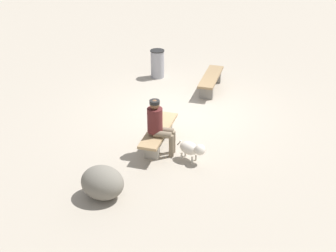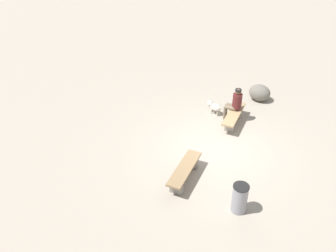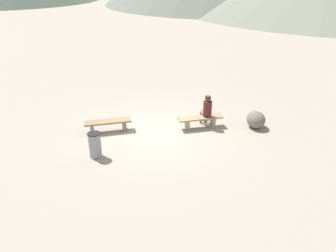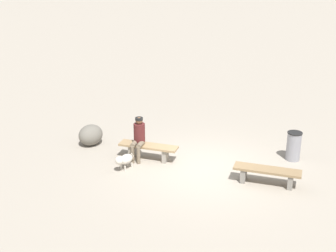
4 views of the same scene
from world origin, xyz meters
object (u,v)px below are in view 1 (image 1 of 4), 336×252
at_px(trash_bin, 157,64).
at_px(bench_left, 211,80).
at_px(dog, 192,149).
at_px(boulder, 102,183).
at_px(bench_right, 159,133).
at_px(seated_person, 158,123).

bearing_deg(trash_bin, bench_left, 79.98).
xyz_separation_m(dog, boulder, (1.92, -1.13, 0.02)).
xyz_separation_m(dog, trash_bin, (-4.24, -2.74, 0.13)).
bearing_deg(boulder, bench_left, 177.41).
bearing_deg(trash_bin, bench_right, 24.67).
height_order(dog, trash_bin, trash_bin).
bearing_deg(boulder, trash_bin, -165.35).
bearing_deg(bench_right, bench_left, 171.87).
distance_m(dog, boulder, 2.23).
relative_size(dog, trash_bin, 0.81).
distance_m(bench_left, seated_person, 3.90).
bearing_deg(dog, bench_left, 115.98).
relative_size(dog, boulder, 0.82).
height_order(bench_left, trash_bin, trash_bin).
bearing_deg(trash_bin, seated_person, 24.56).
distance_m(bench_left, bench_right, 3.62).
xyz_separation_m(bench_left, dog, (3.91, 0.87, -0.01)).
bearing_deg(bench_left, boulder, -9.76).
bearing_deg(bench_left, trash_bin, -107.19).
bearing_deg(bench_right, seated_person, 15.74).
bearing_deg(seated_person, boulder, -18.99).
bearing_deg(bench_right, dog, 65.23).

